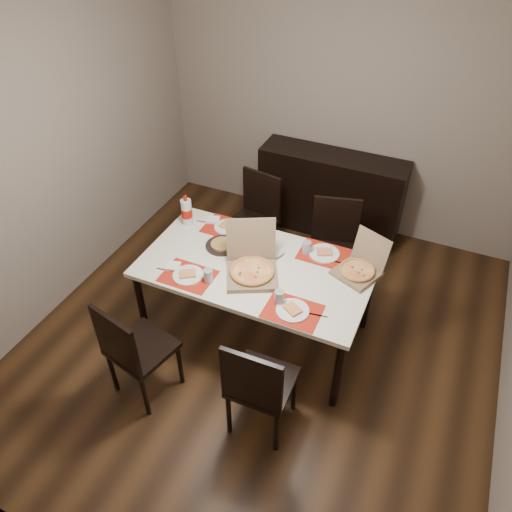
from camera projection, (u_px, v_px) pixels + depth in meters
name	position (u px, v px, depth m)	size (l,w,h in m)	color
ground	(262.00, 340.00, 4.32)	(3.80, 4.00, 0.02)	#3C2512
room_walls	(289.00, 133.00, 3.51)	(3.84, 4.02, 2.62)	gray
sideboard	(330.00, 194.00, 5.27)	(1.50, 0.40, 0.90)	black
dining_table	(256.00, 272.00, 3.95)	(1.80, 1.00, 0.75)	#ECE4C6
chair_near_left	(133.00, 349.00, 3.58)	(0.51, 0.51, 0.93)	black
chair_near_right	(258.00, 385.00, 3.34)	(0.43, 0.43, 0.93)	black
chair_far_left	(255.00, 215.00, 4.86)	(0.49, 0.49, 0.93)	black
chair_far_right	(333.00, 244.00, 4.51)	(0.51, 0.51, 0.93)	black
setting_near_left	(191.00, 274.00, 3.80)	(0.47, 0.30, 0.11)	red
setting_near_right	(289.00, 307.00, 3.54)	(0.45, 0.30, 0.11)	red
setting_far_left	(230.00, 228.00, 4.27)	(0.52, 0.30, 0.11)	red
setting_far_right	(319.00, 252.00, 4.01)	(0.48, 0.30, 0.11)	red
napkin_loose	(259.00, 268.00, 3.88)	(0.12, 0.11, 0.02)	white
pizza_box_center	(252.00, 267.00, 3.81)	(0.53, 0.55, 0.38)	#7A6246
pizza_box_right	(360.00, 268.00, 3.82)	(0.41, 0.43, 0.30)	#7A6246
faina_plate	(222.00, 245.00, 4.10)	(0.27, 0.27, 0.03)	black
dip_bowl	(275.00, 253.00, 4.01)	(0.13, 0.13, 0.03)	white
soda_bottle	(187.00, 212.00, 4.27)	(0.10, 0.10, 0.28)	silver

